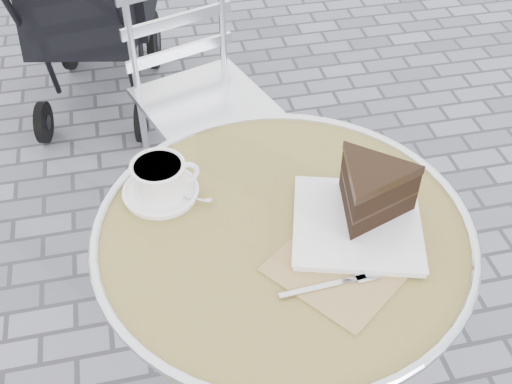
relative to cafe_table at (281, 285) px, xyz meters
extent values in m
cylinder|color=silver|center=(0.00, 0.00, -0.20)|extent=(0.07, 0.07, 0.67)
cylinder|color=tan|center=(0.00, 0.00, 0.15)|extent=(0.70, 0.70, 0.03)
torus|color=silver|center=(0.00, 0.00, 0.16)|extent=(0.72, 0.72, 0.02)
cylinder|color=white|center=(-0.21, 0.15, 0.17)|extent=(0.15, 0.15, 0.01)
cylinder|color=white|center=(-0.21, 0.15, 0.21)|extent=(0.11, 0.11, 0.06)
torus|color=white|center=(-0.16, 0.15, 0.21)|extent=(0.05, 0.01, 0.05)
cylinder|color=beige|center=(-0.21, 0.15, 0.24)|extent=(0.09, 0.09, 0.01)
cube|color=#A07D58|center=(0.08, -0.11, 0.17)|extent=(0.29, 0.29, 0.00)
cube|color=white|center=(0.13, -0.03, 0.17)|extent=(0.29, 0.29, 0.01)
cylinder|color=silver|center=(-0.13, 0.67, -0.36)|extent=(0.02, 0.02, 0.42)
cylinder|color=silver|center=(0.17, 0.77, -0.36)|extent=(0.02, 0.02, 0.42)
cylinder|color=silver|center=(-0.22, 0.97, -0.36)|extent=(0.02, 0.02, 0.42)
cylinder|color=silver|center=(0.07, 1.06, -0.36)|extent=(0.02, 0.02, 0.42)
cube|color=silver|center=(-0.03, 0.87, -0.14)|extent=(0.47, 0.47, 0.02)
cube|color=black|center=(-0.36, 1.59, -0.13)|extent=(0.50, 0.67, 0.37)
cylinder|color=black|center=(-0.60, 1.36, -0.49)|extent=(0.06, 0.17, 0.16)
cylinder|color=black|center=(-0.23, 1.28, -0.49)|extent=(0.06, 0.17, 0.16)
cylinder|color=black|center=(-0.49, 1.89, -0.44)|extent=(0.08, 0.26, 0.25)
cylinder|color=black|center=(-0.12, 1.81, -0.44)|extent=(0.08, 0.26, 0.25)
camera|label=1|loc=(-0.23, -0.79, 1.03)|focal=45.00mm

